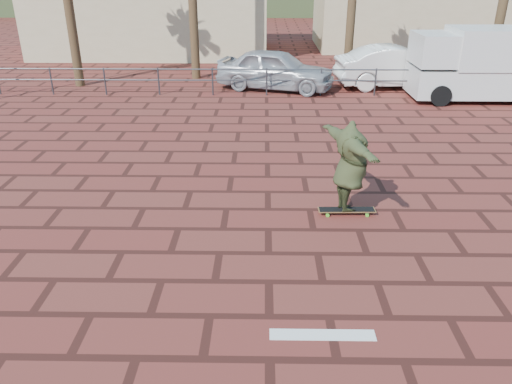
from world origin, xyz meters
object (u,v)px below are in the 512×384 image
longboard (347,210)px  car_white (398,67)px  campervan (483,63)px  skateboarder (350,167)px  car_silver (276,69)px

longboard → car_white: size_ratio=0.23×
campervan → car_white: 3.16m
longboard → car_white: (3.61, 11.12, 0.70)m
skateboarder → campervan: (6.05, 9.19, 0.30)m
skateboarder → campervan: 11.01m
skateboarder → car_silver: size_ratio=0.49×
car_silver → skateboarder: bearing=-156.1°
campervan → car_white: (-2.44, 1.93, -0.51)m
skateboarder → campervan: size_ratio=0.46×
car_silver → longboard: bearing=-156.1°
car_white → campervan: bearing=-133.7°
skateboarder → car_white: size_ratio=0.46×
campervan → car_white: size_ratio=0.99×
longboard → campervan: bearing=55.3°
car_silver → car_white: size_ratio=0.93×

